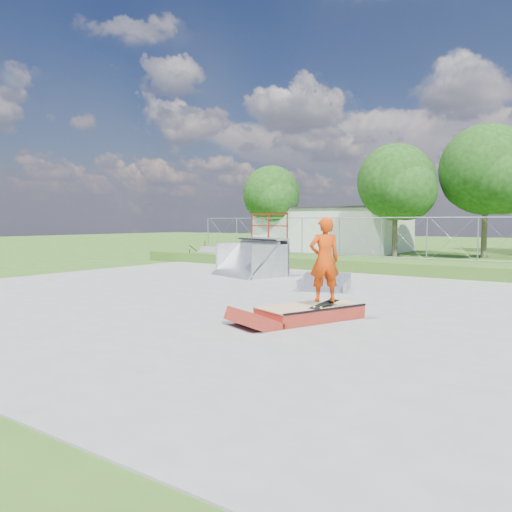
{
  "coord_description": "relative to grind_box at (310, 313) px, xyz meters",
  "views": [
    {
      "loc": [
        8.07,
        -10.75,
        2.12
      ],
      "look_at": [
        -0.3,
        1.26,
        1.1
      ],
      "focal_mm": 35.0,
      "sensor_mm": 36.0,
      "label": 1
    }
  ],
  "objects": [
    {
      "name": "concrete_stairs",
      "position": [
        -11.5,
        10.16,
        0.23
      ],
      "size": [
        1.5,
        1.6,
        0.8
      ],
      "primitive_type": null,
      "color": "gray",
      "rests_on": "ground"
    },
    {
      "name": "flat_bank_ramp",
      "position": [
        -1.89,
        4.37,
        0.06
      ],
      "size": [
        1.86,
        1.92,
        0.45
      ],
      "primitive_type": null,
      "rotation": [
        0.0,
        0.0,
        0.31
      ],
      "color": "#94969C",
      "rests_on": "concrete_pad"
    },
    {
      "name": "grass_berm",
      "position": [
        -3.0,
        10.96,
        0.08
      ],
      "size": [
        24.0,
        3.0,
        0.5
      ],
      "primitive_type": "cube",
      "color": "#325C1A",
      "rests_on": "ground"
    },
    {
      "name": "chain_link_fence",
      "position": [
        -3.0,
        11.96,
        1.23
      ],
      "size": [
        20.0,
        0.06,
        1.8
      ],
      "primitive_type": null,
      "color": "gray",
      "rests_on": "grass_berm"
    },
    {
      "name": "grind_box",
      "position": [
        0.0,
        0.0,
        0.0
      ],
      "size": [
        1.83,
        2.46,
        0.33
      ],
      "rotation": [
        0.0,
        0.0,
        -0.39
      ],
      "color": "maroon",
      "rests_on": "concrete_pad"
    },
    {
      "name": "ground",
      "position": [
        -3.0,
        1.46,
        -0.17
      ],
      "size": [
        120.0,
        120.0,
        0.0
      ],
      "primitive_type": "plane",
      "color": "#325C1A",
      "rests_on": "ground"
    },
    {
      "name": "tree_left_far",
      "position": [
        -14.77,
        21.31,
        3.77
      ],
      "size": [
        4.42,
        4.16,
        6.18
      ],
      "color": "#4E4131",
      "rests_on": "ground"
    },
    {
      "name": "skateboard",
      "position": [
        0.32,
        0.03,
        0.21
      ],
      "size": [
        0.36,
        0.82,
        0.13
      ],
      "primitive_type": "cube",
      "rotation": [
        0.14,
        0.0,
        -0.18
      ],
      "color": "black",
      "rests_on": "grind_box"
    },
    {
      "name": "quarter_pipe",
      "position": [
        -6.09,
        6.24,
        1.05
      ],
      "size": [
        2.95,
        2.71,
        2.43
      ],
      "primitive_type": null,
      "rotation": [
        0.0,
        0.0,
        -0.32
      ],
      "color": "#94969C",
      "rests_on": "concrete_pad"
    },
    {
      "name": "tree_center",
      "position": [
        -0.22,
        21.27,
        4.68
      ],
      "size": [
        5.44,
        5.12,
        7.6
      ],
      "color": "#4E4131",
      "rests_on": "ground"
    },
    {
      "name": "utility_building_flat",
      "position": [
        -11.0,
        23.46,
        1.33
      ],
      "size": [
        10.0,
        6.0,
        3.0
      ],
      "primitive_type": "cube",
      "color": "white",
      "rests_on": "ground"
    },
    {
      "name": "tree_left_near",
      "position": [
        -4.75,
        19.3,
        4.07
      ],
      "size": [
        4.76,
        4.48,
        6.65
      ],
      "color": "#4E4131",
      "rests_on": "ground"
    },
    {
      "name": "skater",
      "position": [
        0.32,
        0.03,
        1.09
      ],
      "size": [
        0.76,
        0.74,
        1.76
      ],
      "primitive_type": "imported",
      "rotation": [
        0.0,
        0.0,
        3.89
      ],
      "color": "#C63606",
      "rests_on": "grind_box"
    },
    {
      "name": "concrete_pad",
      "position": [
        -3.0,
        1.46,
        -0.15
      ],
      "size": [
        20.0,
        16.0,
        0.04
      ],
      "primitive_type": "cube",
      "color": "gray",
      "rests_on": "ground"
    }
  ]
}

